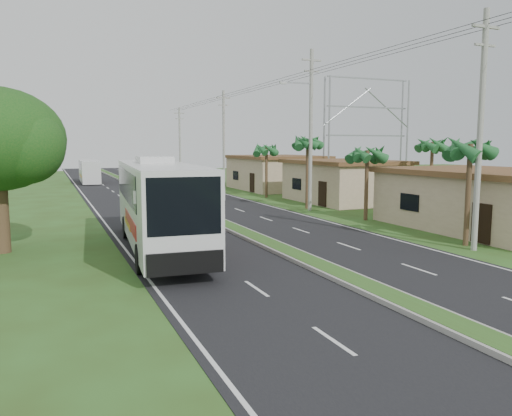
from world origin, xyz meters
name	(u,v)px	position (x,y,z in m)	size (l,w,h in m)	color
ground	(343,279)	(0.00, 0.00, 0.00)	(180.00, 180.00, 0.00)	#33491A
road_asphalt	(195,213)	(0.00, 20.00, 0.01)	(14.00, 160.00, 0.02)	black
median_strip	(195,211)	(0.00, 20.00, 0.10)	(1.20, 160.00, 0.18)	gray
lane_edge_left	(101,218)	(-6.70, 20.00, 0.00)	(0.12, 160.00, 0.01)	silver
lane_edge_right	(277,208)	(6.70, 20.00, 0.00)	(0.12, 160.00, 0.01)	silver
shop_near	(492,200)	(14.00, 6.00, 1.78)	(8.60, 12.60, 3.52)	tan
shop_mid	(343,181)	(14.00, 22.00, 1.86)	(7.60, 10.60, 3.67)	tan
shop_far	(276,172)	(14.00, 36.00, 1.93)	(8.60, 11.60, 3.82)	tan
palm_verge_a	(470,149)	(9.00, 3.00, 4.74)	(2.40, 2.40, 5.45)	#473321
palm_verge_b	(367,154)	(9.40, 12.00, 4.36)	(2.40, 2.40, 5.05)	#473321
palm_verge_c	(308,143)	(8.80, 19.00, 5.12)	(2.40, 2.40, 5.85)	#473321
palm_verge_d	(266,150)	(9.30, 28.00, 4.55)	(2.40, 2.40, 5.25)	#473321
palm_behind_shop	(432,145)	(17.50, 15.00, 4.93)	(2.40, 2.40, 5.65)	#473321
utility_pole_a	(480,129)	(8.50, 2.00, 5.67)	(1.60, 0.28, 11.00)	gray
utility_pole_b	(310,128)	(8.47, 18.00, 6.26)	(3.20, 0.28, 12.00)	gray
utility_pole_c	(224,139)	(8.50, 38.00, 5.67)	(1.60, 0.28, 11.00)	gray
utility_pole_d	(180,142)	(8.50, 58.00, 5.42)	(1.60, 0.28, 10.50)	gray
billboard_lattice	(367,128)	(22.00, 30.00, 6.82)	(10.18, 1.18, 12.07)	gray
coach_bus_main	(158,199)	(-5.19, 7.83, 2.41)	(3.86, 13.75, 4.39)	silver
coach_bus_far	(89,170)	(-4.77, 54.37, 1.69)	(2.44, 10.28, 2.98)	silver
motorcyclist	(204,221)	(-2.00, 11.17, 0.75)	(1.68, 0.64, 2.11)	black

